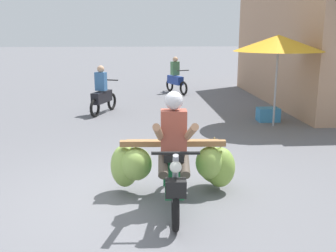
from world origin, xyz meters
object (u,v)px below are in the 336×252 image
Objects in this scene: motorbike_main_loaded at (178,163)px; produce_crate at (268,115)px; motorbike_distant_ahead_left at (176,78)px; market_umbrella_near_shop at (279,43)px; motorbike_distant_ahead_right at (102,94)px.

produce_crate is (2.89, 4.67, -0.32)m from motorbike_main_loaded.
market_umbrella_near_shop reaches higher than motorbike_distant_ahead_left.
motorbike_distant_ahead_left is (0.90, 9.81, 0.06)m from motorbike_main_loaded.
motorbike_main_loaded is 5.24m from market_umbrella_near_shop.
market_umbrella_near_shop reaches higher than produce_crate.
motorbike_distant_ahead_left is 4.57m from motorbike_distant_ahead_right.
motorbike_distant_ahead_right is 5.04m from market_umbrella_near_shop.
motorbike_main_loaded is at bearing -75.07° from motorbike_distant_ahead_right.
motorbike_main_loaded is 6.19m from motorbike_distant_ahead_right.
motorbike_main_loaded is at bearing -124.62° from market_umbrella_near_shop.
market_umbrella_near_shop is at bearing -94.42° from produce_crate.
motorbike_main_loaded reaches higher than motorbike_distant_ahead_right.
market_umbrella_near_shop is (2.84, 4.12, 1.55)m from motorbike_main_loaded.
motorbike_distant_ahead_right is at bearing 157.25° from market_umbrella_near_shop.
motorbike_distant_ahead_left is at bearing 108.83° from market_umbrella_near_shop.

